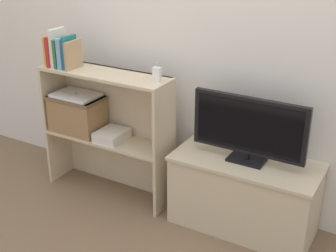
# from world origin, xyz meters

# --- Properties ---
(ground_plane) EXTENTS (16.00, 16.00, 0.00)m
(ground_plane) POSITION_xyz_m (0.00, 0.00, 0.00)
(ground_plane) COLOR brown
(wall_back) EXTENTS (10.00, 0.05, 2.40)m
(wall_back) POSITION_xyz_m (0.00, 0.43, 1.20)
(wall_back) COLOR silver
(wall_back) RESTS_ON ground_plane
(tv_stand) EXTENTS (0.90, 0.41, 0.47)m
(tv_stand) POSITION_xyz_m (0.51, 0.20, 0.24)
(tv_stand) COLOR #CCB793
(tv_stand) RESTS_ON ground_plane
(tv) EXTENTS (0.69, 0.14, 0.41)m
(tv) POSITION_xyz_m (0.51, 0.20, 0.69)
(tv) COLOR black
(tv) RESTS_ON tv_stand
(bookshelf_lower_tier) EXTENTS (0.93, 0.27, 0.42)m
(bookshelf_lower_tier) POSITION_xyz_m (-0.48, 0.19, 0.27)
(bookshelf_lower_tier) COLOR #CCB793
(bookshelf_lower_tier) RESTS_ON ground_plane
(bookshelf_upper_tier) EXTENTS (0.93, 0.27, 0.47)m
(bookshelf_upper_tier) POSITION_xyz_m (-0.48, 0.19, 0.72)
(bookshelf_upper_tier) COLOR #CCB793
(bookshelf_upper_tier) RESTS_ON bookshelf_lower_tier
(book_mustard) EXTENTS (0.03, 0.12, 0.20)m
(book_mustard) POSITION_xyz_m (-0.90, 0.10, 0.99)
(book_mustard) COLOR gold
(book_mustard) RESTS_ON bookshelf_upper_tier
(book_crimson) EXTENTS (0.03, 0.16, 0.21)m
(book_crimson) POSITION_xyz_m (-0.87, 0.10, 0.99)
(book_crimson) COLOR #B22328
(book_crimson) RESTS_ON bookshelf_upper_tier
(book_ivory) EXTENTS (0.03, 0.14, 0.26)m
(book_ivory) POSITION_xyz_m (-0.84, 0.10, 1.02)
(book_ivory) COLOR silver
(book_ivory) RESTS_ON bookshelf_upper_tier
(book_forest) EXTENTS (0.02, 0.15, 0.19)m
(book_forest) POSITION_xyz_m (-0.81, 0.10, 0.99)
(book_forest) COLOR #286638
(book_forest) RESTS_ON bookshelf_upper_tier
(book_skyblue) EXTENTS (0.03, 0.15, 0.20)m
(book_skyblue) POSITION_xyz_m (-0.77, 0.10, 0.99)
(book_skyblue) COLOR #709ECC
(book_skyblue) RESTS_ON bookshelf_upper_tier
(book_teal) EXTENTS (0.02, 0.13, 0.22)m
(book_teal) POSITION_xyz_m (-0.74, 0.10, 1.00)
(book_teal) COLOR #1E7075
(book_teal) RESTS_ON bookshelf_upper_tier
(book_tan) EXTENTS (0.02, 0.16, 0.19)m
(book_tan) POSITION_xyz_m (-0.71, 0.10, 0.98)
(book_tan) COLOR tan
(book_tan) RESTS_ON bookshelf_upper_tier
(baby_monitor) EXTENTS (0.05, 0.03, 0.12)m
(baby_monitor) POSITION_xyz_m (-0.08, 0.13, 0.94)
(baby_monitor) COLOR white
(baby_monitor) RESTS_ON bookshelf_upper_tier
(storage_basket_left) EXTENTS (0.37, 0.24, 0.26)m
(storage_basket_left) POSITION_xyz_m (-0.73, 0.12, 0.56)
(storage_basket_left) COLOR #937047
(storage_basket_left) RESTS_ON bookshelf_lower_tier
(laptop) EXTENTS (0.31, 0.22, 0.02)m
(laptop) POSITION_xyz_m (-0.73, 0.12, 0.69)
(laptop) COLOR white
(laptop) RESTS_ON storage_basket_left
(magazine_stack) EXTENTS (0.18, 0.22, 0.06)m
(magazine_stack) POSITION_xyz_m (-0.43, 0.12, 0.46)
(magazine_stack) COLOR silver
(magazine_stack) RESTS_ON bookshelf_lower_tier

